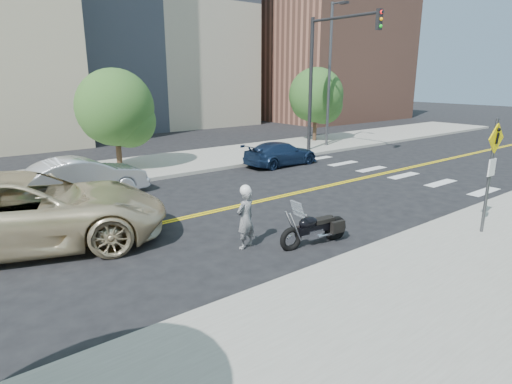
{
  "coord_description": "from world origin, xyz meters",
  "views": [
    {
      "loc": [
        -7.18,
        -11.02,
        4.15
      ],
      "look_at": [
        -0.44,
        -2.45,
        1.2
      ],
      "focal_mm": 30.0,
      "sensor_mm": 36.0,
      "label": 1
    }
  ],
  "objects": [
    {
      "name": "building_mid",
      "position": [
        8.0,
        26.0,
        10.0
      ],
      "size": [
        18.0,
        14.0,
        20.0
      ],
      "primitive_type": "cube",
      "color": "#A39984",
      "rests_on": "ground_plane"
    },
    {
      "name": "suv",
      "position": [
        -5.43,
        0.39,
        0.94
      ],
      "size": [
        7.42,
        5.14,
        1.88
      ],
      "primitive_type": "imported",
      "rotation": [
        0.0,
        0.0,
        1.24
      ],
      "color": "beige",
      "rests_on": "ground"
    },
    {
      "name": "lamp_post",
      "position": [
        12.0,
        6.5,
        4.15
      ],
      "size": [
        0.16,
        0.16,
        8.0
      ],
      "primitive_type": "cylinder",
      "color": "#4C4C51",
      "rests_on": "sidewalk_far"
    },
    {
      "name": "ground_plane",
      "position": [
        0.0,
        0.0,
        0.0
      ],
      "size": [
        120.0,
        120.0,
        0.0
      ],
      "primitive_type": "plane",
      "color": "black",
      "rests_on": "ground"
    },
    {
      "name": "sidewalk_far",
      "position": [
        0.0,
        7.5,
        0.07
      ],
      "size": [
        60.0,
        5.0,
        0.15
      ],
      "primitive_type": "cube",
      "color": "#9E9B91",
      "rests_on": "ground_plane"
    },
    {
      "name": "parked_car_silver",
      "position": [
        -2.94,
        4.2,
        0.72
      ],
      "size": [
        4.41,
        1.67,
        1.44
      ],
      "primitive_type": "imported",
      "rotation": [
        0.0,
        0.0,
        1.61
      ],
      "color": "silver",
      "rests_on": "ground"
    },
    {
      "name": "parked_car_blue",
      "position": [
        6.32,
        4.2,
        0.57
      ],
      "size": [
        3.89,
        1.58,
        1.13
      ],
      "primitive_type": "imported",
      "rotation": [
        0.0,
        0.0,
        1.57
      ],
      "color": "navy",
      "rests_on": "ground"
    },
    {
      "name": "pedestrian_sign",
      "position": [
        4.2,
        -6.31,
        1.96
      ],
      "size": [
        0.78,
        0.08,
        3.0
      ],
      "color": "#4C4C51",
      "rests_on": "sidewalk_near"
    },
    {
      "name": "sidewalk_near",
      "position": [
        0.0,
        -7.5,
        0.07
      ],
      "size": [
        60.0,
        5.0,
        0.15
      ],
      "primitive_type": "cube",
      "color": "#9E9B91",
      "rests_on": "ground_plane"
    },
    {
      "name": "motorcycle",
      "position": [
        0.32,
        -3.89,
        0.62
      ],
      "size": [
        2.08,
        0.83,
        1.23
      ],
      "primitive_type": null,
      "rotation": [
        0.0,
        0.0,
        -0.11
      ],
      "color": "black",
      "rests_on": "ground"
    },
    {
      "name": "motorcyclist",
      "position": [
        -1.2,
        -3.0,
        0.81
      ],
      "size": [
        0.62,
        0.46,
        1.63
      ],
      "rotation": [
        0.0,
        0.0,
        3.33
      ],
      "color": "silver",
      "rests_on": "ground"
    },
    {
      "name": "building_right",
      "position": [
        26.0,
        20.0,
        6.0
      ],
      "size": [
        14.0,
        12.0,
        12.0
      ],
      "primitive_type": "cube",
      "color": "#8C5947",
      "rests_on": "ground_plane"
    },
    {
      "name": "tree_far_a",
      "position": [
        -0.41,
        7.39,
        2.86
      ],
      "size": [
        3.31,
        3.31,
        4.52
      ],
      "rotation": [
        0.0,
        0.0,
        0.38
      ],
      "color": "#382619",
      "rests_on": "ground"
    },
    {
      "name": "traffic_light",
      "position": [
        10.0,
        5.08,
        4.67
      ],
      "size": [
        0.28,
        4.5,
        7.0
      ],
      "color": "black",
      "rests_on": "sidewalk_far"
    },
    {
      "name": "tree_far_b",
      "position": [
        12.84,
        8.31,
        3.01
      ],
      "size": [
        3.42,
        3.42,
        4.73
      ],
      "rotation": [
        0.0,
        0.0,
        0.09
      ],
      "color": "#382619",
      "rests_on": "ground"
    }
  ]
}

